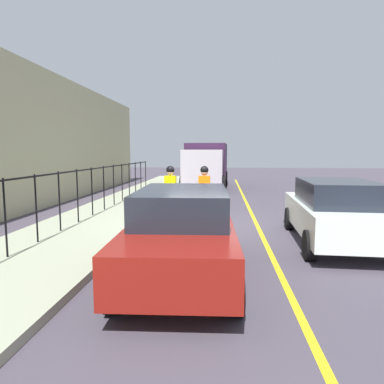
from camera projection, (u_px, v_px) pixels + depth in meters
The scene contains 11 objects.
ground_plane at pixel (206, 224), 11.06m from camera, with size 80.00×80.00×0.00m, color #453F4A.
lane_line_centre at pixel (257, 225), 10.93m from camera, with size 36.00×0.12×0.01m, color yellow.
sidewalk at pixel (100, 220), 11.34m from camera, with size 40.00×3.20×0.15m, color #9CA288.
building_wall at pixel (24, 138), 13.32m from camera, with size 28.00×0.80×5.60m, color tan.
iron_fence at pixel (98, 181), 12.23m from camera, with size 15.38×0.04×1.60m.
cyclist_lead at pixel (170, 195), 11.17m from camera, with size 1.71×0.36×1.83m.
cyclist_follow at pixel (204, 195), 11.12m from camera, with size 1.71×0.36×1.83m.
patrol_sedan at pixel (335, 211), 8.60m from camera, with size 4.48×2.09×1.58m.
parked_sedan_rear at pixel (182, 231), 6.38m from camera, with size 4.47×2.06×1.58m.
box_truck_background at pixel (207, 163), 22.08m from camera, with size 6.79×2.74×2.78m.
traffic_cone_near at pixel (164, 205), 13.51m from camera, with size 0.36×0.36×0.47m, color #F05003.
Camera 1 is at (-10.88, -0.50, 2.26)m, focal length 32.93 mm.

